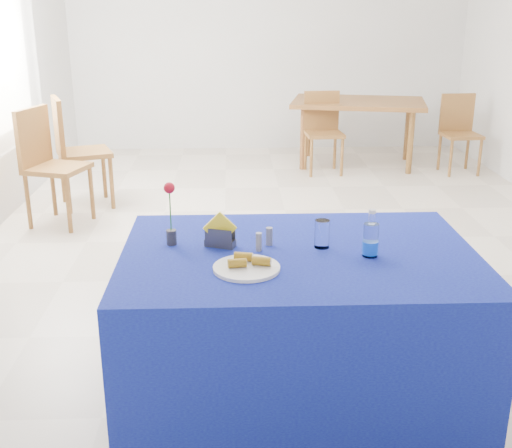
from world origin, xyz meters
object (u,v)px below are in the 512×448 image
at_px(oak_table, 358,107).
at_px(chair_win_b, 73,145).
at_px(blue_table, 297,327).
at_px(chair_bg_right, 459,128).
at_px(chair_bg_left, 323,126).
at_px(water_bottle, 371,241).
at_px(chair_win_a, 47,158).
at_px(plate, 247,268).

bearing_deg(oak_table, chair_win_b, -151.92).
height_order(blue_table, oak_table, blue_table).
relative_size(oak_table, chair_bg_right, 1.92).
distance_m(chair_bg_left, chair_bg_right, 1.53).
height_order(blue_table, chair_bg_left, chair_bg_left).
relative_size(water_bottle, oak_table, 0.13).
xyz_separation_m(blue_table, chair_win_a, (-1.86, 2.70, 0.20)).
xyz_separation_m(oak_table, chair_win_b, (-2.93, -1.56, -0.09)).
relative_size(chair_win_a, chair_win_b, 0.97).
xyz_separation_m(oak_table, chair_bg_right, (1.07, -0.38, -0.18)).
distance_m(water_bottle, chair_bg_left, 4.52).
relative_size(chair_bg_left, chair_bg_right, 1.03).
xyz_separation_m(plate, chair_bg_right, (2.50, 4.55, -0.27)).
bearing_deg(water_bottle, plate, -166.32).
height_order(water_bottle, oak_table, water_bottle).
xyz_separation_m(water_bottle, chair_win_b, (-2.05, 3.24, -0.24)).
bearing_deg(oak_table, chair_win_a, -146.16).
xyz_separation_m(water_bottle, chair_win_a, (-2.17, 2.76, -0.25)).
height_order(plate, chair_bg_left, chair_bg_left).
height_order(water_bottle, chair_win_b, chair_win_b).
bearing_deg(chair_bg_right, chair_bg_left, 173.69).
distance_m(chair_bg_left, chair_win_a, 3.11).
distance_m(plate, chair_win_b, 3.70).
bearing_deg(chair_bg_left, chair_win_a, -150.55).
distance_m(plate, oak_table, 5.14).
xyz_separation_m(plate, oak_table, (1.42, 4.93, -0.09)).
bearing_deg(oak_table, plate, -106.11).
xyz_separation_m(blue_table, oak_table, (1.18, 4.73, 0.30)).
bearing_deg(chair_win_b, water_bottle, -168.02).
distance_m(oak_table, chair_bg_right, 1.15).
bearing_deg(chair_bg_left, plate, -106.11).
bearing_deg(plate, chair_win_a, 119.18).
relative_size(chair_bg_left, chair_win_b, 0.87).
height_order(chair_bg_left, chair_win_a, chair_win_a).
bearing_deg(chair_bg_left, water_bottle, -99.61).
relative_size(water_bottle, chair_bg_right, 0.25).
bearing_deg(water_bottle, oak_table, 79.67).
xyz_separation_m(chair_bg_right, chair_win_a, (-4.12, -1.66, 0.08)).
height_order(oak_table, chair_bg_right, chair_bg_right).
height_order(chair_bg_left, chair_bg_right, chair_bg_left).
bearing_deg(blue_table, chair_bg_right, 62.61).
bearing_deg(chair_win_a, chair_win_b, 4.66).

